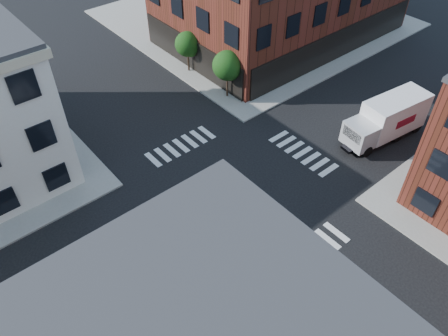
% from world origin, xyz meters
% --- Properties ---
extents(ground, '(120.00, 120.00, 0.00)m').
position_xyz_m(ground, '(0.00, 0.00, 0.00)').
color(ground, black).
rests_on(ground, ground).
extents(sidewalk_ne, '(30.00, 30.00, 0.15)m').
position_xyz_m(sidewalk_ne, '(21.00, 21.00, 0.07)').
color(sidewalk_ne, gray).
rests_on(sidewalk_ne, ground).
extents(tree_near, '(2.69, 2.69, 4.49)m').
position_xyz_m(tree_near, '(7.56, 9.98, 3.16)').
color(tree_near, black).
rests_on(tree_near, ground).
extents(tree_far, '(2.43, 2.43, 4.07)m').
position_xyz_m(tree_far, '(7.56, 15.98, 2.87)').
color(tree_far, black).
rests_on(tree_far, ground).
extents(signal_pole, '(1.29, 1.24, 4.60)m').
position_xyz_m(signal_pole, '(-6.72, -6.68, 2.86)').
color(signal_pole, black).
rests_on(signal_pole, ground).
extents(box_truck, '(8.02, 3.35, 3.55)m').
position_xyz_m(box_truck, '(13.68, -2.86, 1.84)').
color(box_truck, silver).
rests_on(box_truck, ground).
extents(traffic_cone, '(0.40, 0.40, 0.69)m').
position_xyz_m(traffic_cone, '(-5.70, -5.22, 0.33)').
color(traffic_cone, '#F8610B').
rests_on(traffic_cone, ground).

